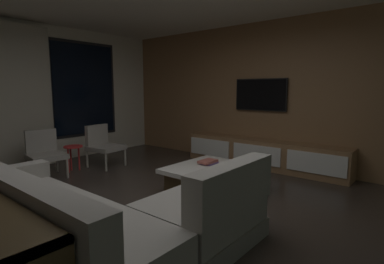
{
  "coord_description": "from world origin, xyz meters",
  "views": [
    {
      "loc": [
        -2.31,
        -2.4,
        1.44
      ],
      "look_at": [
        1.27,
        0.55,
        0.79
      ],
      "focal_mm": 28.29,
      "sensor_mm": 36.0,
      "label": 1
    }
  ],
  "objects_px": {
    "media_console": "(264,155)",
    "accent_chair_near_window": "(103,143)",
    "sectional_couch": "(97,222)",
    "book_stack_on_coffee_table": "(208,162)",
    "coffee_table": "(214,179)",
    "side_stool": "(73,151)",
    "mounted_tv": "(261,95)",
    "accent_chair_by_curtain": "(44,151)"
  },
  "relations": [
    {
      "from": "book_stack_on_coffee_table",
      "to": "accent_chair_by_curtain",
      "type": "relative_size",
      "value": 0.36
    },
    {
      "from": "book_stack_on_coffee_table",
      "to": "sectional_couch",
      "type": "bearing_deg",
      "value": -171.0
    },
    {
      "from": "accent_chair_near_window",
      "to": "media_console",
      "type": "height_order",
      "value": "accent_chair_near_window"
    },
    {
      "from": "book_stack_on_coffee_table",
      "to": "media_console",
      "type": "relative_size",
      "value": 0.09
    },
    {
      "from": "book_stack_on_coffee_table",
      "to": "accent_chair_by_curtain",
      "type": "distance_m",
      "value": 2.75
    },
    {
      "from": "book_stack_on_coffee_table",
      "to": "accent_chair_near_window",
      "type": "xyz_separation_m",
      "value": [
        -0.24,
        2.31,
        0.05
      ]
    },
    {
      "from": "coffee_table",
      "to": "book_stack_on_coffee_table",
      "type": "bearing_deg",
      "value": 58.12
    },
    {
      "from": "sectional_couch",
      "to": "accent_chair_by_curtain",
      "type": "relative_size",
      "value": 3.21
    },
    {
      "from": "accent_chair_near_window",
      "to": "coffee_table",
      "type": "bearing_deg",
      "value": -87.43
    },
    {
      "from": "accent_chair_by_curtain",
      "to": "mounted_tv",
      "type": "distance_m",
      "value": 3.95
    },
    {
      "from": "coffee_table",
      "to": "media_console",
      "type": "relative_size",
      "value": 0.37
    },
    {
      "from": "book_stack_on_coffee_table",
      "to": "mounted_tv",
      "type": "bearing_deg",
      "value": 2.49
    },
    {
      "from": "coffee_table",
      "to": "mounted_tv",
      "type": "distance_m",
      "value": 2.23
    },
    {
      "from": "accent_chair_near_window",
      "to": "mounted_tv",
      "type": "xyz_separation_m",
      "value": [
        1.99,
        -2.23,
        0.92
      ]
    },
    {
      "from": "side_stool",
      "to": "mounted_tv",
      "type": "xyz_separation_m",
      "value": [
        2.55,
        -2.31,
        0.98
      ]
    },
    {
      "from": "sectional_couch",
      "to": "coffee_table",
      "type": "distance_m",
      "value": 1.98
    },
    {
      "from": "accent_chair_by_curtain",
      "to": "coffee_table",
      "type": "bearing_deg",
      "value": -66.52
    },
    {
      "from": "book_stack_on_coffee_table",
      "to": "mounted_tv",
      "type": "distance_m",
      "value": 2.0
    },
    {
      "from": "accent_chair_by_curtain",
      "to": "media_console",
      "type": "height_order",
      "value": "accent_chair_by_curtain"
    },
    {
      "from": "sectional_couch",
      "to": "book_stack_on_coffee_table",
      "type": "bearing_deg",
      "value": 9.0
    },
    {
      "from": "accent_chair_by_curtain",
      "to": "side_stool",
      "type": "height_order",
      "value": "accent_chair_by_curtain"
    },
    {
      "from": "book_stack_on_coffee_table",
      "to": "side_stool",
      "type": "xyz_separation_m",
      "value": [
        -0.8,
        2.39,
        -0.01
      ]
    },
    {
      "from": "coffee_table",
      "to": "accent_chair_by_curtain",
      "type": "distance_m",
      "value": 2.89
    },
    {
      "from": "sectional_couch",
      "to": "accent_chair_by_curtain",
      "type": "height_order",
      "value": "sectional_couch"
    },
    {
      "from": "coffee_table",
      "to": "sectional_couch",
      "type": "bearing_deg",
      "value": -176.11
    },
    {
      "from": "coffee_table",
      "to": "side_stool",
      "type": "relative_size",
      "value": 2.52
    },
    {
      "from": "media_console",
      "to": "accent_chair_near_window",
      "type": "bearing_deg",
      "value": 126.68
    },
    {
      "from": "sectional_couch",
      "to": "mounted_tv",
      "type": "xyz_separation_m",
      "value": [
        3.85,
        0.41,
        1.06
      ]
    },
    {
      "from": "accent_chair_near_window",
      "to": "book_stack_on_coffee_table",
      "type": "bearing_deg",
      "value": -84.17
    },
    {
      "from": "media_console",
      "to": "mounted_tv",
      "type": "distance_m",
      "value": 1.13
    },
    {
      "from": "coffee_table",
      "to": "book_stack_on_coffee_table",
      "type": "xyz_separation_m",
      "value": [
        0.12,
        0.2,
        0.2
      ]
    },
    {
      "from": "media_console",
      "to": "side_stool",
      "type": "bearing_deg",
      "value": 133.38
    },
    {
      "from": "media_console",
      "to": "accent_chair_by_curtain",
      "type": "bearing_deg",
      "value": 137.98
    },
    {
      "from": "sectional_couch",
      "to": "book_stack_on_coffee_table",
      "type": "relative_size",
      "value": 8.9
    },
    {
      "from": "accent_chair_by_curtain",
      "to": "mounted_tv",
      "type": "relative_size",
      "value": 0.75
    },
    {
      "from": "mounted_tv",
      "to": "media_console",
      "type": "bearing_deg",
      "value": -132.42
    },
    {
      "from": "accent_chair_near_window",
      "to": "side_stool",
      "type": "distance_m",
      "value": 0.57
    },
    {
      "from": "mounted_tv",
      "to": "side_stool",
      "type": "bearing_deg",
      "value": 137.83
    },
    {
      "from": "book_stack_on_coffee_table",
      "to": "mounted_tv",
      "type": "height_order",
      "value": "mounted_tv"
    },
    {
      "from": "accent_chair_near_window",
      "to": "side_stool",
      "type": "height_order",
      "value": "accent_chair_near_window"
    },
    {
      "from": "side_stool",
      "to": "media_console",
      "type": "bearing_deg",
      "value": -46.62
    },
    {
      "from": "mounted_tv",
      "to": "book_stack_on_coffee_table",
      "type": "bearing_deg",
      "value": -177.51
    }
  ]
}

